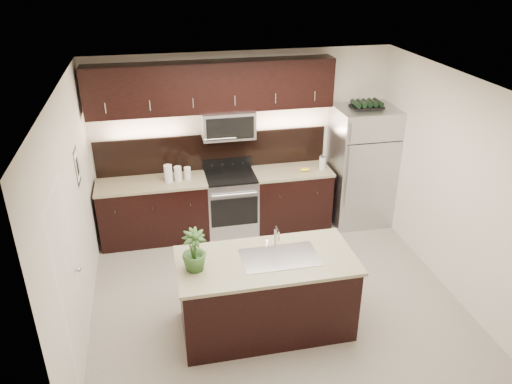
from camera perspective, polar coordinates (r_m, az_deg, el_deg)
ground at (r=6.55m, az=1.90°, el=-11.40°), size 4.50×4.50×0.00m
room_walls at (r=5.63m, az=1.14°, el=2.06°), size 4.52×4.02×2.71m
counter_run at (r=7.64m, az=-4.39°, el=-1.41°), size 3.51×0.65×0.94m
upper_fixtures at (r=7.17m, az=-4.80°, el=11.07°), size 3.49×0.40×1.66m
island at (r=5.75m, az=1.16°, el=-11.55°), size 1.96×0.96×0.94m
sink_faucet at (r=5.51m, az=2.71°, el=-7.29°), size 0.84×0.50×0.28m
refrigerator at (r=7.96m, az=11.87°, el=2.95°), size 0.90×0.81×1.87m
wine_rack at (r=7.64m, az=12.55°, el=9.77°), size 0.46×0.29×0.11m
plant at (r=5.24m, az=-7.09°, el=-6.65°), size 0.31×0.31×0.46m
canisters at (r=7.31m, az=-9.17°, el=2.10°), size 0.38×0.15×0.26m
french_press at (r=7.70m, az=7.60°, el=3.42°), size 0.10×0.10×0.29m
bananas at (r=7.61m, az=5.29°, el=2.56°), size 0.15×0.12×0.05m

